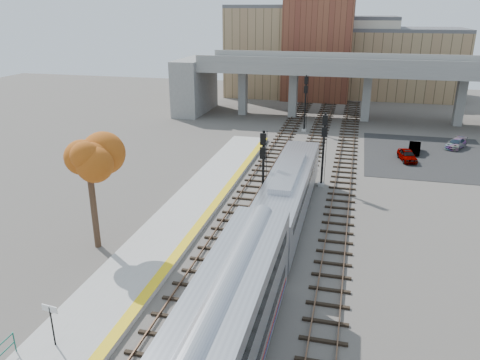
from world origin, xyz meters
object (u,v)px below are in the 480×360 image
at_px(tree, 89,163).
at_px(car_c, 456,143).
at_px(locomotive, 288,193).
at_px(car_a, 407,155).
at_px(signal_mast_far, 305,103).
at_px(signal_mast_near, 263,175).
at_px(signal_mast_mid, 323,151).
at_px(car_b, 415,148).

relative_size(tree, car_c, 2.16).
relative_size(locomotive, car_a, 5.10).
distance_m(locomotive, tree, 15.21).
height_order(signal_mast_far, tree, tree).
xyz_separation_m(locomotive, signal_mast_near, (-2.10, 0.18, 1.29)).
relative_size(signal_mast_mid, car_c, 1.81).
bearing_deg(tree, car_c, 48.51).
relative_size(locomotive, tree, 2.25).
xyz_separation_m(signal_mast_near, car_a, (12.69, 18.26, -2.89)).
distance_m(signal_mast_near, signal_mast_mid, 9.00).
distance_m(car_a, car_b, 3.60).
relative_size(locomotive, car_c, 4.88).
distance_m(signal_mast_far, car_c, 19.52).
distance_m(signal_mast_far, car_b, 15.88).
bearing_deg(signal_mast_mid, car_a, 50.04).
xyz_separation_m(signal_mast_near, car_b, (13.78, 21.69, -2.93)).
bearing_deg(signal_mast_far, tree, -105.65).
bearing_deg(car_b, locomotive, -111.25).
bearing_deg(car_c, car_a, -104.19).
bearing_deg(tree, car_a, 48.75).
xyz_separation_m(locomotive, car_a, (10.59, 18.44, -1.60)).
relative_size(locomotive, signal_mast_mid, 2.69).
bearing_deg(car_c, locomotive, -95.41).
xyz_separation_m(signal_mast_mid, signal_mast_far, (-4.10, 20.88, 0.38)).
bearing_deg(signal_mast_mid, car_b, 54.71).
distance_m(car_b, car_c, 6.06).
relative_size(locomotive, signal_mast_far, 2.49).
bearing_deg(signal_mast_far, signal_mast_mid, -78.89).
bearing_deg(locomotive, car_c, 56.38).
bearing_deg(signal_mast_mid, locomotive, -103.72).
relative_size(signal_mast_far, tree, 0.90).
xyz_separation_m(locomotive, car_b, (11.68, 21.87, -1.64)).
bearing_deg(signal_mast_far, car_b, -27.58).
height_order(signal_mast_mid, car_c, signal_mast_mid).
distance_m(signal_mast_mid, car_a, 13.67).
bearing_deg(locomotive, signal_mast_near, 175.19).
distance_m(locomotive, car_a, 21.32).
distance_m(signal_mast_far, tree, 38.36).
relative_size(signal_mast_near, car_c, 1.83).
relative_size(signal_mast_near, car_a, 1.92).
height_order(car_a, car_c, car_a).
xyz_separation_m(tree, car_a, (23.02, 26.24, -5.59)).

